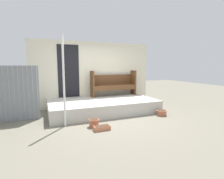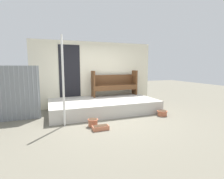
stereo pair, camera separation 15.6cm
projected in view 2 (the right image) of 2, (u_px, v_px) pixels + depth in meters
name	position (u px, v px, depth m)	size (l,w,h in m)	color
ground_plane	(112.00, 119.00, 5.41)	(24.00, 24.00, 0.00)	#706B5B
porch_slab	(103.00, 106.00, 6.33)	(3.74, 2.02, 0.43)	beige
house_wall	(94.00, 74.00, 7.14)	(4.94, 0.08, 2.60)	beige
support_post	(63.00, 81.00, 4.68)	(0.06, 0.06, 2.45)	white
bench	(115.00, 83.00, 7.17)	(1.90, 0.45, 1.02)	brown
flower_pot_left	(93.00, 122.00, 4.74)	(0.29, 0.29, 0.21)	#B26042
flower_pot_middle	(162.00, 113.00, 5.77)	(0.34, 0.34, 0.18)	#B26042
planter_box_rect	(101.00, 128.00, 4.49)	(0.42, 0.19, 0.12)	#C67251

